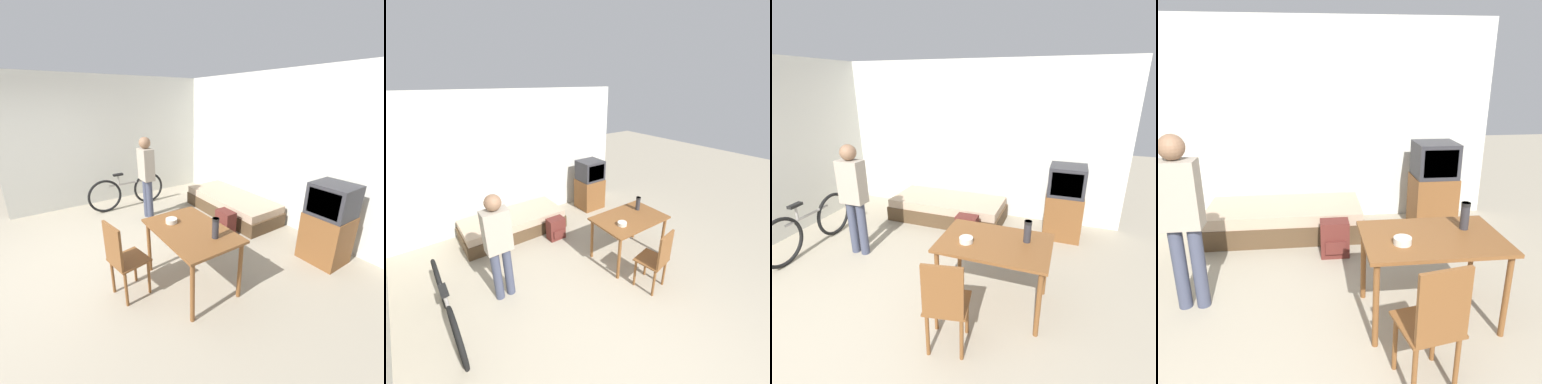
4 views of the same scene
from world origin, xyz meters
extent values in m
cube|color=silver|center=(0.00, 3.85, 1.35)|extent=(5.49, 0.06, 2.70)
cube|color=#4C3823|center=(-0.10, 3.31, 0.13)|extent=(1.98, 0.87, 0.25)
cube|color=tan|center=(-0.10, 3.31, 0.32)|extent=(1.93, 0.84, 0.14)
cube|color=brown|center=(1.85, 3.33, 0.36)|extent=(0.55, 0.51, 0.71)
cube|color=#2D2D33|center=(1.85, 3.33, 0.94)|extent=(0.53, 0.49, 0.45)
cube|color=black|center=(1.85, 3.10, 0.94)|extent=(0.43, 0.01, 0.35)
cube|color=brown|center=(1.21, 1.45, 0.75)|extent=(1.16, 0.77, 0.03)
cylinder|color=brown|center=(0.69, 1.13, 0.37)|extent=(0.05, 0.05, 0.73)
cylinder|color=brown|center=(1.73, 1.13, 0.37)|extent=(0.05, 0.05, 0.73)
cylinder|color=brown|center=(0.69, 1.78, 0.37)|extent=(0.05, 0.05, 0.73)
cylinder|color=brown|center=(1.73, 1.78, 0.37)|extent=(0.05, 0.05, 0.73)
cube|color=brown|center=(0.97, 0.75, 0.46)|extent=(0.45, 0.45, 0.02)
cube|color=brown|center=(1.00, 0.58, 0.72)|extent=(0.35, 0.09, 0.50)
cylinder|color=brown|center=(1.09, 0.93, 0.23)|extent=(0.04, 0.04, 0.45)
cylinder|color=brown|center=(0.79, 0.88, 0.23)|extent=(0.04, 0.04, 0.45)
cylinder|color=brown|center=(1.14, 0.63, 0.23)|extent=(0.04, 0.04, 0.45)
cylinder|color=brown|center=(0.84, 0.58, 0.23)|extent=(0.04, 0.04, 0.45)
cylinder|color=#3D4256|center=(-0.94, 1.82, 0.39)|extent=(0.12, 0.12, 0.78)
cylinder|color=#3D4256|center=(-0.78, 1.82, 0.39)|extent=(0.12, 0.12, 0.78)
cube|color=#9E9384|center=(-0.86, 1.82, 1.08)|extent=(0.34, 0.20, 0.59)
sphere|color=#846047|center=(-0.86, 1.82, 1.48)|extent=(0.21, 0.21, 0.21)
cylinder|color=#2D2D33|center=(1.53, 1.57, 0.88)|extent=(0.08, 0.08, 0.24)
cylinder|color=black|center=(1.53, 1.57, 0.99)|extent=(0.08, 0.08, 0.03)
cylinder|color=beige|center=(0.93, 1.34, 0.79)|extent=(0.14, 0.14, 0.06)
cube|color=#56231E|center=(0.49, 2.64, 0.21)|extent=(0.32, 0.21, 0.43)
cube|color=#56231E|center=(0.49, 2.52, 0.15)|extent=(0.23, 0.03, 0.15)
camera|label=1|loc=(3.47, -0.04, 2.22)|focal=24.00mm
camera|label=2|loc=(-1.64, -1.06, 2.85)|focal=24.00mm
camera|label=3|loc=(1.85, -1.24, 2.33)|focal=28.00mm
camera|label=4|loc=(0.23, -1.24, 2.09)|focal=35.00mm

